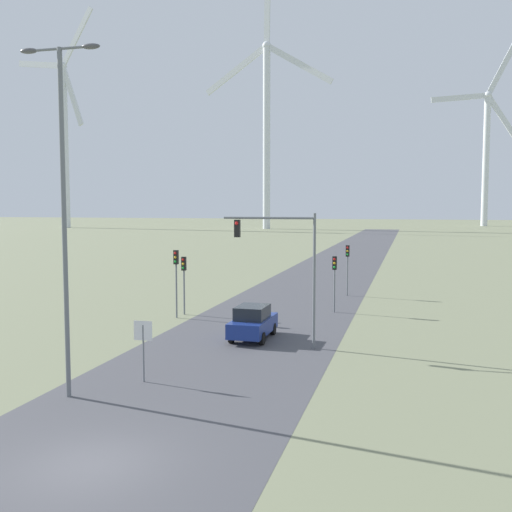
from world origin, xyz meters
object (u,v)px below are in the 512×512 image
object	(u,v)px
streetlamp	(63,189)
traffic_light_mast_overhead	(284,252)
traffic_light_post_near_left	(176,269)
traffic_light_post_mid_left	(184,272)
traffic_light_post_mid_right	(348,259)
wind_turbine_far_left	(65,130)
stop_sign_near	(143,339)
wind_turbine_center	(486,146)
traffic_light_post_near_right	(335,271)
car_approaching	(253,322)
wind_turbine_left	(267,117)

from	to	relation	value
streetlamp	traffic_light_mast_overhead	bearing A→B (deg)	57.97
traffic_light_post_near_left	traffic_light_mast_overhead	world-z (taller)	traffic_light_mast_overhead
traffic_light_post_mid_left	traffic_light_post_mid_right	xyz separation A→B (m)	(9.56, 11.00, 0.15)
streetlamp	traffic_light_post_near_left	world-z (taller)	streetlamp
streetlamp	traffic_light_mast_overhead	distance (m)	12.05
traffic_light_mast_overhead	wind_turbine_far_left	xyz separation A→B (m)	(-101.64, 142.20, 26.41)
stop_sign_near	traffic_light_post_mid_right	distance (m)	26.23
streetlamp	wind_turbine_center	world-z (taller)	wind_turbine_center
traffic_light_post_near_right	car_approaching	xyz separation A→B (m)	(-3.24, -9.16, -1.87)
wind_turbine_left	streetlamp	bearing A→B (deg)	-79.04
car_approaching	wind_turbine_center	xyz separation A→B (m)	(32.41, 190.35, 26.67)
wind_turbine_left	traffic_light_post_near_right	bearing A→B (deg)	-74.56
streetlamp	traffic_light_mast_overhead	world-z (taller)	streetlamp
wind_turbine_left	traffic_light_post_mid_left	bearing A→B (deg)	-78.55
wind_turbine_center	traffic_light_post_near_left	bearing A→B (deg)	-101.77
streetlamp	wind_turbine_center	bearing A→B (deg)	79.70
wind_turbine_far_left	traffic_light_post_near_left	bearing A→B (deg)	-55.58
wind_turbine_far_left	traffic_light_post_mid_left	bearing A→B (deg)	-55.33
stop_sign_near	traffic_light_post_mid_right	xyz separation A→B (m)	(5.59, 25.60, 1.19)
stop_sign_near	traffic_light_post_near_right	bearing A→B (deg)	72.85
traffic_light_post_near_right	traffic_light_post_mid_left	bearing A→B (deg)	-160.72
car_approaching	wind_turbine_far_left	xyz separation A→B (m)	(-99.66, 140.88, 30.33)
traffic_light_post_near_right	wind_turbine_center	bearing A→B (deg)	80.86
stop_sign_near	traffic_light_post_mid_left	xyz separation A→B (m)	(-3.97, 14.60, 1.04)
traffic_light_mast_overhead	wind_turbine_center	xyz separation A→B (m)	(30.43, 191.66, 22.75)
traffic_light_mast_overhead	wind_turbine_left	distance (m)	155.76
traffic_light_post_near_right	car_approaching	bearing A→B (deg)	-109.50
streetlamp	traffic_light_post_near_right	xyz separation A→B (m)	(7.46, 20.37, -5.03)
streetlamp	wind_turbine_left	bearing A→B (deg)	100.96
stop_sign_near	car_approaching	xyz separation A→B (m)	(2.28, 8.76, -0.86)
traffic_light_post_mid_right	car_approaching	distance (m)	17.29
traffic_light_mast_overhead	wind_turbine_far_left	size ratio (longest dim) A/B	0.10
wind_turbine_center	wind_turbine_far_left	bearing A→B (deg)	-159.47
traffic_light_post_mid_right	wind_turbine_far_left	world-z (taller)	wind_turbine_far_left
car_approaching	wind_turbine_far_left	world-z (taller)	wind_turbine_far_left
traffic_light_post_mid_right	wind_turbine_far_left	xyz separation A→B (m)	(-102.97, 124.04, 28.28)
traffic_light_post_mid_right	traffic_light_mast_overhead	distance (m)	18.31
traffic_light_post_near_right	car_approaching	distance (m)	9.90
streetlamp	wind_turbine_far_left	bearing A→B (deg)	122.11
wind_turbine_left	wind_turbine_center	xyz separation A→B (m)	(67.29, 43.13, -6.23)
traffic_light_mast_overhead	traffic_light_post_mid_left	bearing A→B (deg)	138.98
stop_sign_near	traffic_light_post_near_left	xyz separation A→B (m)	(-4.01, 13.36, 1.41)
streetlamp	traffic_light_post_near_right	bearing A→B (deg)	69.89
streetlamp	traffic_light_post_near_left	xyz separation A→B (m)	(-2.08, 15.82, -4.63)
traffic_light_post_near_left	wind_turbine_left	world-z (taller)	wind_turbine_left
streetlamp	stop_sign_near	xyz separation A→B (m)	(1.93, 2.45, -6.05)
traffic_light_post_near_right	traffic_light_post_mid_left	xyz separation A→B (m)	(-9.49, -3.32, 0.03)
traffic_light_post_near_left	car_approaching	bearing A→B (deg)	-36.23
traffic_light_post_mid_left	wind_turbine_center	size ratio (longest dim) A/B	0.06
stop_sign_near	traffic_light_post_mid_left	distance (m)	15.16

